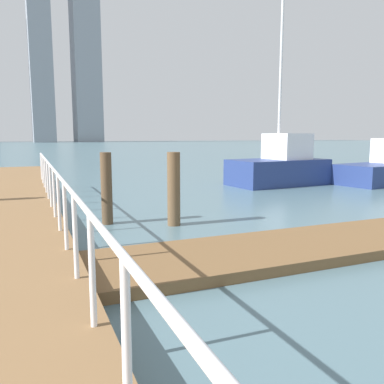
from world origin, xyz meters
TOP-DOWN VIEW (x-y plane):
  - ground_plane at (0.00, 20.00)m, footprint 300.00×300.00m
  - floating_dock at (2.77, 11.38)m, footprint 12.54×2.00m
  - boardwalk_railing at (-3.15, 9.09)m, footprint 0.06×26.81m
  - dock_piling_1 at (-0.45, 14.32)m, footprint 0.31×0.31m
  - dock_piling_5 at (-1.91, 15.09)m, footprint 0.27×0.27m
  - moored_boat_2 at (6.61, 20.04)m, footprint 4.45×2.55m
  - skyline_tower_3 at (2.04, 150.58)m, footprint 7.41×10.53m
  - skyline_tower_4 at (17.00, 151.44)m, footprint 9.63×9.89m

SIDE VIEW (x-z plane):
  - ground_plane at x=0.00m, z-range 0.00..0.00m
  - floating_dock at x=2.77m, z-range 0.00..0.18m
  - moored_boat_2 at x=6.61m, z-range -3.96..5.66m
  - dock_piling_5 at x=-1.91m, z-range 0.00..1.75m
  - dock_piling_1 at x=-0.45m, z-range 0.00..1.76m
  - boardwalk_railing at x=-3.15m, z-range 0.67..1.75m
  - skyline_tower_3 at x=2.04m, z-range 0.00..66.47m
  - skyline_tower_4 at x=17.00m, z-range 0.00..88.25m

